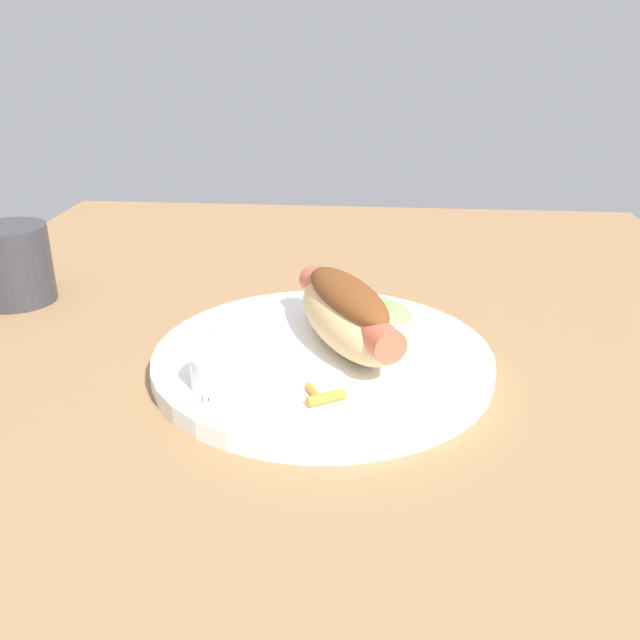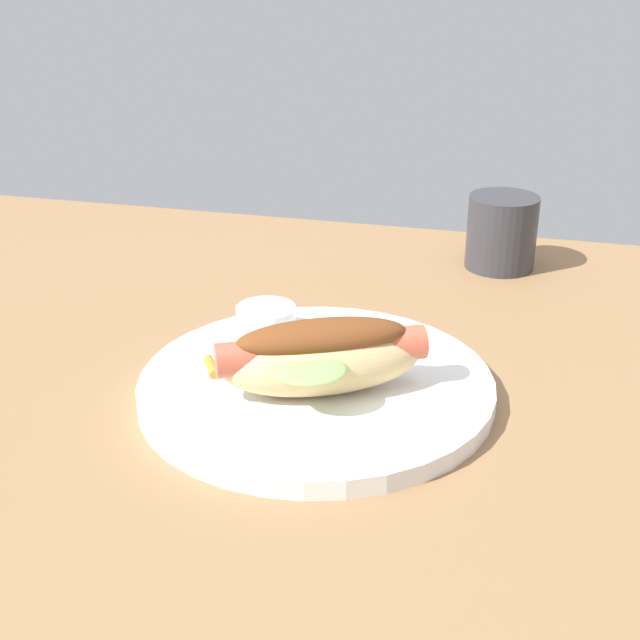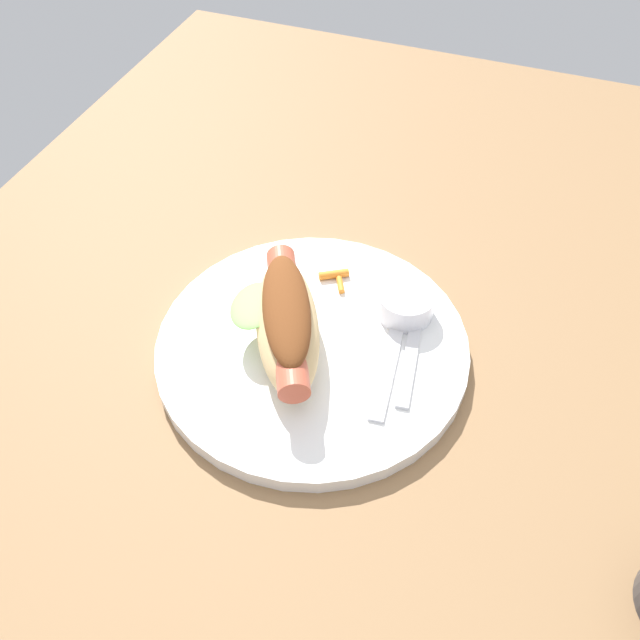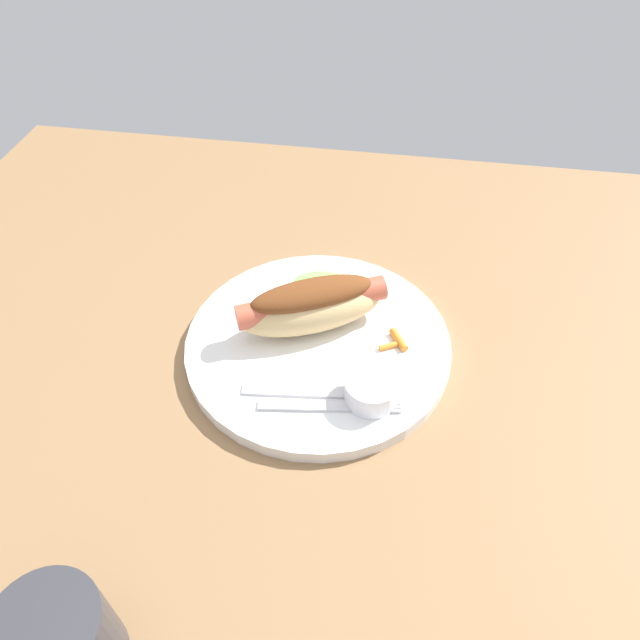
% 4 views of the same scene
% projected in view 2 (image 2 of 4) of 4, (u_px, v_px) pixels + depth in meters
% --- Properties ---
extents(ground_plane, '(1.20, 0.90, 0.02)m').
position_uv_depth(ground_plane, '(291.00, 397.00, 0.74)').
color(ground_plane, olive).
extents(plate, '(0.29, 0.29, 0.02)m').
position_uv_depth(plate, '(316.00, 386.00, 0.72)').
color(plate, white).
rests_on(plate, ground_plane).
extents(hot_dog, '(0.17, 0.12, 0.06)m').
position_uv_depth(hot_dog, '(322.00, 355.00, 0.68)').
color(hot_dog, '#DBB77A').
rests_on(hot_dog, plate).
extents(sauce_ramekin, '(0.05, 0.05, 0.03)m').
position_uv_depth(sauce_ramekin, '(266.00, 321.00, 0.79)').
color(sauce_ramekin, white).
rests_on(sauce_ramekin, plate).
extents(fork, '(0.14, 0.03, 0.00)m').
position_uv_depth(fork, '(316.00, 328.00, 0.80)').
color(fork, silver).
rests_on(fork, plate).
extents(knife, '(0.15, 0.03, 0.00)m').
position_uv_depth(knife, '(328.00, 337.00, 0.78)').
color(knife, silver).
rests_on(knife, plate).
extents(carrot_garnish, '(0.03, 0.03, 0.01)m').
position_uv_depth(carrot_garnish, '(215.00, 366.00, 0.73)').
color(carrot_garnish, orange).
rests_on(carrot_garnish, plate).
extents(drinking_cup, '(0.08, 0.08, 0.08)m').
position_uv_depth(drinking_cup, '(502.00, 232.00, 0.98)').
color(drinking_cup, '#333338').
rests_on(drinking_cup, ground_plane).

